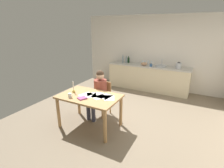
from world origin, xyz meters
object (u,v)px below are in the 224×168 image
object	(u,v)px
mixing_bowl	(144,64)
wine_glass_by_kettle	(148,61)
candlestick	(74,89)
sink_unit	(161,66)
bottle_vinegar	(126,60)
person_seated	(99,91)
dining_table	(89,100)
wine_glass_back_right	(143,61)
wine_glass_back_left	(145,61)
coffee_mug	(70,95)
stovetop_kettle	(178,65)
bottle_wine_red	(129,60)
chair_at_table	(103,96)
teacup_on_counter	(151,65)
wine_glass_near_sink	(151,62)
bottle_oil	(123,59)
book_magazine	(82,98)

from	to	relation	value
mixing_bowl	wine_glass_by_kettle	bearing A→B (deg)	67.95
candlestick	sink_unit	distance (m)	3.28
bottle_vinegar	mixing_bowl	xyz separation A→B (m)	(0.74, -0.13, -0.06)
person_seated	dining_table	bearing A→B (deg)	-81.40
person_seated	wine_glass_back_right	size ratio (longest dim) A/B	7.76
person_seated	wine_glass_back_left	world-z (taller)	person_seated
sink_unit	wine_glass_back_left	distance (m)	0.63
dining_table	person_seated	world-z (taller)	person_seated
dining_table	wine_glass_back_left	xyz separation A→B (m)	(0.27, 3.16, 0.36)
coffee_mug	stovetop_kettle	xyz separation A→B (m)	(1.75, 3.28, 0.19)
coffee_mug	bottle_wine_red	xyz separation A→B (m)	(-0.04, 3.35, 0.20)
wine_glass_back_left	dining_table	bearing A→B (deg)	-94.96
person_seated	wine_glass_back_right	bearing A→B (deg)	84.29
person_seated	wine_glass_back_right	world-z (taller)	person_seated
bottle_wine_red	wine_glass_by_kettle	distance (m)	0.74
coffee_mug	chair_at_table	bearing A→B (deg)	75.47
candlestick	wine_glass_back_right	world-z (taller)	wine_glass_back_right
person_seated	mixing_bowl	bearing A→B (deg)	80.87
chair_at_table	mixing_bowl	size ratio (longest dim) A/B	3.89
wine_glass_back_right	teacup_on_counter	world-z (taller)	wine_glass_back_right
mixing_bowl	wine_glass_near_sink	distance (m)	0.30
bottle_vinegar	wine_glass_back_right	world-z (taller)	bottle_vinegar
dining_table	bottle_wine_red	world-z (taller)	bottle_wine_red
dining_table	bottle_oil	distance (m)	3.07
teacup_on_counter	wine_glass_back_right	bearing A→B (deg)	142.41
mixing_bowl	wine_glass_near_sink	world-z (taller)	wine_glass_near_sink
dining_table	mixing_bowl	size ratio (longest dim) A/B	6.03
person_seated	coffee_mug	xyz separation A→B (m)	(-0.22, -0.79, 0.13)
mixing_bowl	wine_glass_back_right	world-z (taller)	wine_glass_back_right
mixing_bowl	wine_glass_back_right	distance (m)	0.26
teacup_on_counter	book_magazine	bearing A→B (deg)	-101.30
chair_at_table	wine_glass_back_right	distance (m)	2.56
coffee_mug	bottle_vinegar	size ratio (longest dim) A/B	0.43
bottle_wine_red	mixing_bowl	world-z (taller)	bottle_wine_red
sink_unit	teacup_on_counter	world-z (taller)	sink_unit
bottle_oil	stovetop_kettle	distance (m)	1.99
wine_glass_back_left	teacup_on_counter	xyz separation A→B (m)	(0.30, -0.30, -0.06)
book_magazine	bottle_oil	size ratio (longest dim) A/B	0.57
bottle_vinegar	wine_glass_back_left	bearing A→B (deg)	7.38
wine_glass_by_kettle	sink_unit	bearing A→B (deg)	-16.92
coffee_mug	bottle_vinegar	distance (m)	3.35
book_magazine	chair_at_table	bearing A→B (deg)	117.46
wine_glass_back_left	bottle_wine_red	bearing A→B (deg)	-172.50
wine_glass_near_sink	book_magazine	bearing A→B (deg)	-99.22
book_magazine	bottle_vinegar	size ratio (longest dim) A/B	0.66
bottle_wine_red	book_magazine	bearing A→B (deg)	-84.69
person_seated	wine_glass_near_sink	bearing A→B (deg)	77.44
stovetop_kettle	wine_glass_back_right	distance (m)	1.27
candlestick	coffee_mug	bearing A→B (deg)	-64.72
bottle_vinegar	wine_glass_back_right	size ratio (longest dim) A/B	1.68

